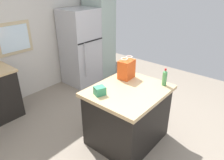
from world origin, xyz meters
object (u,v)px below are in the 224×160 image
object	(u,v)px
small_box	(100,91)
kitchen_island	(127,115)
refrigerator	(80,47)
bottle	(165,78)
tall_cabinet	(99,30)
shopping_bag	(126,69)

from	to	relation	value
small_box	kitchen_island	bearing A→B (deg)	-28.96
small_box	refrigerator	bearing A→B (deg)	54.21
refrigerator	bottle	size ratio (longest dim) A/B	6.63
kitchen_island	tall_cabinet	size ratio (longest dim) A/B	0.48
shopping_bag	small_box	size ratio (longest dim) A/B	2.42
shopping_bag	bottle	xyz separation A→B (m)	(0.16, -0.56, -0.03)
tall_cabinet	shopping_bag	size ratio (longest dim) A/B	6.80
shopping_bag	tall_cabinet	bearing A→B (deg)	53.70
kitchen_island	small_box	size ratio (longest dim) A/B	7.91
tall_cabinet	kitchen_island	bearing A→B (deg)	-128.05
tall_cabinet	bottle	xyz separation A→B (m)	(-1.17, -2.37, -0.16)
kitchen_island	tall_cabinet	world-z (taller)	tall_cabinet
kitchen_island	tall_cabinet	xyz separation A→B (m)	(1.61, 2.06, 0.71)
refrigerator	kitchen_island	bearing A→B (deg)	-115.22
tall_cabinet	shopping_bag	distance (m)	2.25
tall_cabinet	small_box	size ratio (longest dim) A/B	16.44
tall_cabinet	small_box	distance (m)	2.72
small_box	bottle	distance (m)	0.96
shopping_bag	bottle	world-z (taller)	shopping_bag
bottle	refrigerator	bearing A→B (deg)	77.39
shopping_bag	kitchen_island	bearing A→B (deg)	-138.62
shopping_bag	small_box	xyz separation A→B (m)	(-0.65, -0.04, -0.09)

